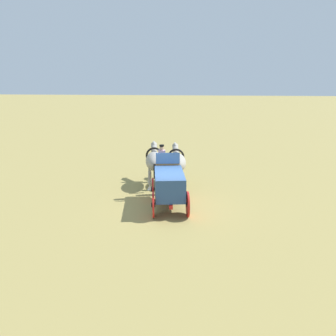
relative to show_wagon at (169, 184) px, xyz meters
The scene contains 4 objects.
ground_plane 1.19m from the show_wagon, 169.31° to the right, with size 220.00×220.00×0.00m, color #9E8C4C.
show_wagon is the anchor object (origin of this frame).
draft_horse_near 3.65m from the show_wagon, 18.91° to the left, with size 3.23×1.32×2.30m.
draft_horse_off 3.65m from the show_wagon, ahead, with size 3.15×1.31×2.21m.
Camera 1 is at (-15.75, -1.55, 6.08)m, focal length 37.43 mm.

